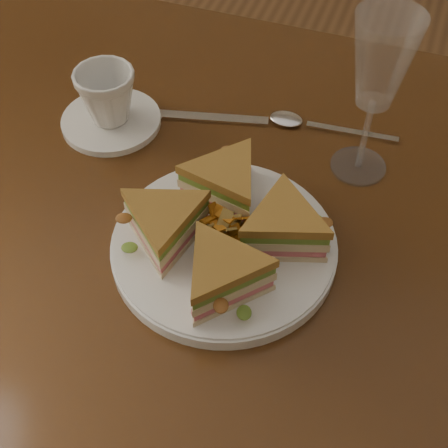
% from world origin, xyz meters
% --- Properties ---
extents(ground, '(6.00, 6.00, 0.00)m').
position_xyz_m(ground, '(0.00, 0.00, 0.00)').
color(ground, brown).
rests_on(ground, ground).
extents(table, '(1.20, 0.80, 0.75)m').
position_xyz_m(table, '(0.00, 0.00, 0.65)').
color(table, '#331B0B').
rests_on(table, ground).
extents(plate, '(0.27, 0.27, 0.02)m').
position_xyz_m(plate, '(0.06, -0.09, 0.76)').
color(plate, white).
rests_on(plate, table).
extents(sandwich_wedges, '(0.28, 0.28, 0.06)m').
position_xyz_m(sandwich_wedges, '(0.06, -0.09, 0.80)').
color(sandwich_wedges, beige).
rests_on(sandwich_wedges, plate).
extents(crisps_mound, '(0.09, 0.09, 0.05)m').
position_xyz_m(crisps_mound, '(0.06, -0.09, 0.79)').
color(crisps_mound, '#C26E18').
rests_on(crisps_mound, plate).
extents(spoon, '(0.18, 0.03, 0.01)m').
position_xyz_m(spoon, '(0.08, 0.16, 0.75)').
color(spoon, silver).
rests_on(spoon, table).
extents(knife, '(0.21, 0.06, 0.00)m').
position_xyz_m(knife, '(-0.07, 0.12, 0.75)').
color(knife, silver).
rests_on(knife, table).
extents(wine_glass, '(0.08, 0.08, 0.23)m').
position_xyz_m(wine_glass, '(0.18, 0.10, 0.91)').
color(wine_glass, white).
rests_on(wine_glass, table).
extents(saucer, '(0.14, 0.14, 0.01)m').
position_xyz_m(saucer, '(-0.17, 0.07, 0.76)').
color(saucer, white).
rests_on(saucer, table).
extents(coffee_cup, '(0.10, 0.10, 0.08)m').
position_xyz_m(coffee_cup, '(-0.17, 0.07, 0.80)').
color(coffee_cup, white).
rests_on(coffee_cup, saucer).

